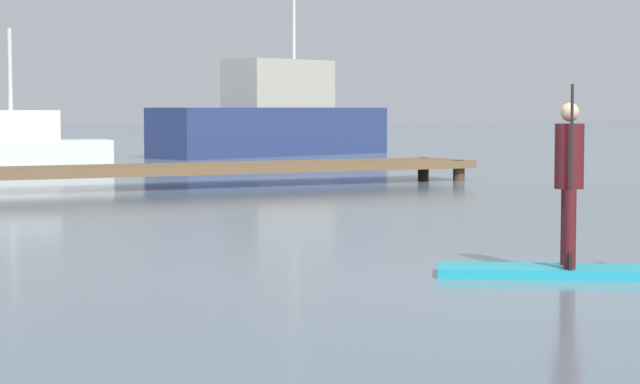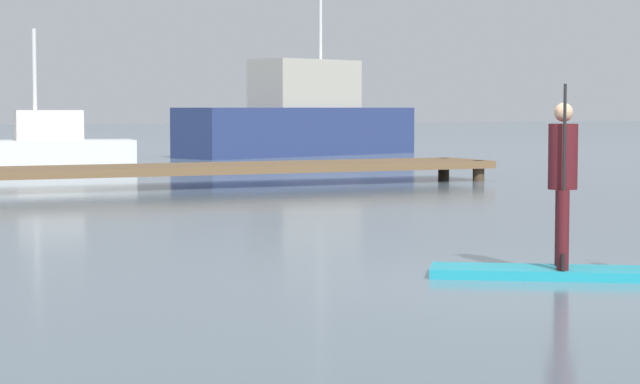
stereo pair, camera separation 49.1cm
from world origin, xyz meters
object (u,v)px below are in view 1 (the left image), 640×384
Objects in this scene: fishing_boat_white_large at (274,119)px; fishing_boat_green_midground at (11,149)px; paddleboard_near at (598,272)px; paddler_adult at (569,173)px.

fishing_boat_green_midground is (-11.21, -6.84, -0.73)m from fishing_boat_white_large.
fishing_boat_white_large is at bearing 31.39° from fishing_boat_green_midground.
paddler_adult is at bearing 148.43° from paddleboard_near.
fishing_boat_white_large is at bearing 71.32° from paddleboard_near.
paddleboard_near is at bearing -31.57° from paddler_adult.
paddleboard_near is at bearing -108.68° from fishing_boat_white_large.
paddler_adult is 0.33× the size of fishing_boat_green_midground.
fishing_boat_white_large is at bearing 70.79° from paddler_adult.
fishing_boat_white_large is (10.80, 30.98, 0.25)m from paddler_adult.
paddleboard_near is 32.90m from fishing_boat_white_large.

